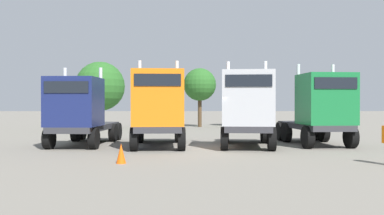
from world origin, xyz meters
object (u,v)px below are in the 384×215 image
object	(u,v)px
semi_truck_navy	(79,111)
traffic_cone_near	(121,154)
semi_truck_orange	(158,108)
semi_truck_green	(321,109)
semi_truck_silver	(247,108)

from	to	relation	value
semi_truck_navy	traffic_cone_near	size ratio (longest dim) A/B	8.82
semi_truck_orange	semi_truck_green	xyz separation A→B (m)	(8.36, 0.84, -0.03)
semi_truck_orange	semi_truck_silver	distance (m)	4.41
semi_truck_navy	semi_truck_orange	world-z (taller)	semi_truck_orange
semi_truck_navy	semi_truck_green	bearing A→B (deg)	93.19
semi_truck_navy	semi_truck_green	size ratio (longest dim) A/B	1.10
semi_truck_green	traffic_cone_near	size ratio (longest dim) A/B	8.02
semi_truck_silver	traffic_cone_near	bearing A→B (deg)	-40.14
semi_truck_orange	semi_truck_silver	world-z (taller)	semi_truck_orange
semi_truck_navy	traffic_cone_near	bearing A→B (deg)	30.58
semi_truck_green	semi_truck_orange	bearing A→B (deg)	-88.53
semi_truck_silver	semi_truck_orange	bearing A→B (deg)	-83.89
semi_truck_orange	semi_truck_green	world-z (taller)	semi_truck_orange
semi_truck_navy	semi_truck_silver	distance (m)	8.55
semi_truck_silver	traffic_cone_near	size ratio (longest dim) A/B	8.56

